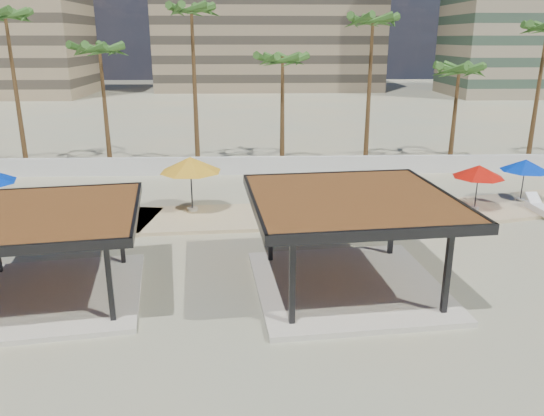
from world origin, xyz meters
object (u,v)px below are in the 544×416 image
(pavilion_central, at_px, (350,234))
(umbrella_c, at_px, (479,171))
(pavilion_west, at_px, (45,247))
(lounger_c, at_px, (540,208))
(lounger_a, at_px, (82,221))
(lounger_b, at_px, (424,216))

(pavilion_central, bearing_deg, umbrella_c, 40.51)
(pavilion_west, relative_size, lounger_c, 3.51)
(umbrella_c, height_order, lounger_c, umbrella_c)
(pavilion_west, xyz_separation_m, lounger_a, (-1.10, 7.21, -1.56))
(pavilion_central, height_order, umbrella_c, pavilion_central)
(lounger_c, bearing_deg, pavilion_west, 108.64)
(pavilion_central, xyz_separation_m, pavilion_west, (-10.48, -0.39, -0.18))
(pavilion_central, relative_size, umbrella_c, 2.52)
(lounger_a, distance_m, lounger_c, 22.93)
(umbrella_c, distance_m, lounger_a, 19.88)
(pavilion_west, xyz_separation_m, umbrella_c, (18.63, 8.90, 0.27))
(pavilion_central, relative_size, lounger_b, 3.61)
(umbrella_c, relative_size, lounger_c, 1.46)
(lounger_b, bearing_deg, lounger_a, 80.70)
(umbrella_c, bearing_deg, lounger_a, -175.08)
(umbrella_c, height_order, lounger_a, umbrella_c)
(lounger_a, relative_size, lounger_b, 0.97)
(lounger_b, bearing_deg, lounger_c, -90.51)
(lounger_a, bearing_deg, lounger_b, -100.97)
(lounger_c, bearing_deg, umbrella_c, 77.84)
(umbrella_c, xyz_separation_m, lounger_c, (3.18, -0.55, -1.82))
(umbrella_c, bearing_deg, lounger_c, -9.85)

